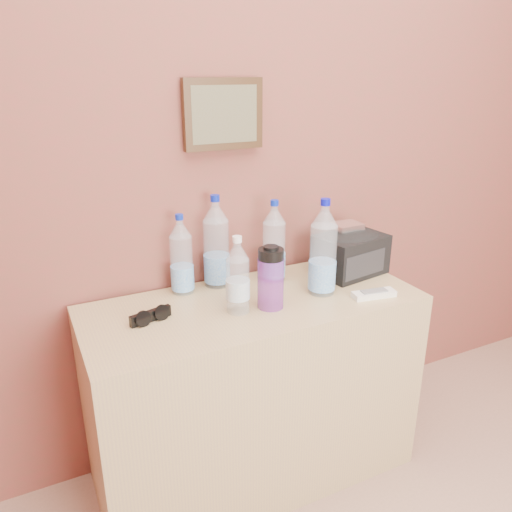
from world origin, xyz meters
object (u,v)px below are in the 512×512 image
at_px(pet_large_c, 274,245).
at_px(nalgene_bottle, 271,278).
at_px(pet_large_a, 181,259).
at_px(sunglasses, 150,316).
at_px(pet_large_b, 216,246).
at_px(pet_small, 238,279).
at_px(dresser, 254,391).
at_px(toiletry_bag, 351,252).
at_px(foil_packet, 347,226).
at_px(ac_remote, 374,294).
at_px(pet_large_d, 323,252).

bearing_deg(pet_large_c, nalgene_bottle, -120.66).
relative_size(pet_large_a, sunglasses, 2.06).
xyz_separation_m(pet_large_b, pet_small, (-0.02, -0.25, -0.04)).
bearing_deg(nalgene_bottle, pet_large_b, 109.49).
relative_size(dresser, toiletry_bag, 4.56).
relative_size(dresser, pet_large_c, 3.78).
distance_m(pet_large_b, sunglasses, 0.39).
height_order(pet_large_b, pet_small, pet_large_b).
height_order(dresser, foil_packet, foil_packet).
bearing_deg(ac_remote, pet_small, 176.22).
xyz_separation_m(nalgene_bottle, foil_packet, (0.43, 0.16, 0.08)).
xyz_separation_m(pet_large_a, foil_packet, (0.67, -0.09, 0.06)).
bearing_deg(pet_large_a, pet_large_c, -7.12).
xyz_separation_m(ac_remote, toiletry_bag, (0.06, 0.23, 0.08)).
xyz_separation_m(pet_large_b, ac_remote, (0.47, -0.36, -0.15)).
bearing_deg(sunglasses, pet_large_c, -0.14).
distance_m(pet_large_a, ac_remote, 0.72).
height_order(pet_large_d, ac_remote, pet_large_d).
bearing_deg(nalgene_bottle, pet_large_d, 6.21).
height_order(pet_large_a, pet_large_c, pet_large_c).
bearing_deg(dresser, pet_small, -151.73).
bearing_deg(pet_large_a, pet_large_d, -26.67).
xyz_separation_m(dresser, pet_small, (-0.08, -0.05, 0.50)).
relative_size(dresser, pet_large_b, 3.44).
height_order(pet_large_b, pet_large_d, pet_large_d).
xyz_separation_m(toiletry_bag, foil_packet, (-0.01, 0.03, 0.10)).
xyz_separation_m(sunglasses, toiletry_bag, (0.85, 0.06, 0.07)).
bearing_deg(pet_large_c, ac_remote, -50.64).
distance_m(pet_large_d, foil_packet, 0.25).
height_order(pet_large_b, toiletry_bag, pet_large_b).
bearing_deg(toiletry_bag, pet_large_a, 160.60).
distance_m(pet_large_a, nalgene_bottle, 0.35).
distance_m(sunglasses, toiletry_bag, 0.85).
bearing_deg(pet_large_c, foil_packet, -8.94).
height_order(pet_small, toiletry_bag, pet_small).
bearing_deg(ac_remote, pet_large_b, 151.86).
height_order(sunglasses, ac_remote, sunglasses).
distance_m(pet_large_a, pet_small, 0.27).
bearing_deg(nalgene_bottle, pet_large_c, 59.34).
relative_size(pet_large_d, sunglasses, 2.45).
height_order(dresser, pet_large_d, pet_large_d).
relative_size(pet_large_a, pet_small, 1.11).
bearing_deg(pet_small, dresser, 28.27).
bearing_deg(ac_remote, sunglasses, 176.58).
xyz_separation_m(pet_large_b, pet_large_d, (0.32, -0.24, 0.00)).
height_order(ac_remote, toiletry_bag, toiletry_bag).
relative_size(sunglasses, ac_remote, 0.90).
bearing_deg(foil_packet, pet_large_c, 171.06).
height_order(nalgene_bottle, foil_packet, nalgene_bottle).
bearing_deg(toiletry_bag, pet_large_c, 157.22).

